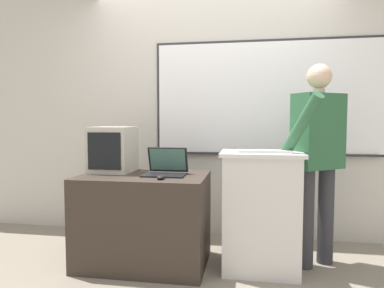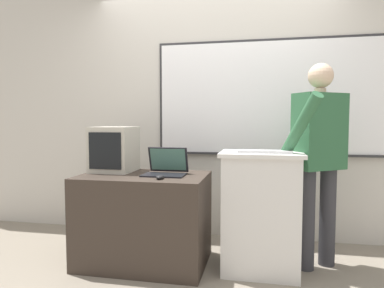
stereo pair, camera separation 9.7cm
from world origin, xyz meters
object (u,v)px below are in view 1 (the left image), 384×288
(person_presenter, at_px, (318,151))
(computer_mouse_by_laptop, at_px, (161,177))
(lectern_podium, at_px, (261,211))
(laptop, at_px, (166,166))
(crt_monitor, at_px, (113,149))
(wireless_keyboard, at_px, (265,151))
(side_desk, at_px, (144,219))

(person_presenter, distance_m, computer_mouse_by_laptop, 1.29)
(lectern_podium, bearing_deg, laptop, 178.58)
(lectern_podium, relative_size, crt_monitor, 2.41)
(laptop, bearing_deg, crt_monitor, 170.77)
(computer_mouse_by_laptop, bearing_deg, crt_monitor, 148.33)
(person_presenter, bearing_deg, wireless_keyboard, 173.00)
(lectern_podium, xyz_separation_m, wireless_keyboard, (0.03, -0.06, 0.49))
(computer_mouse_by_laptop, relative_size, crt_monitor, 0.25)
(crt_monitor, bearing_deg, side_desk, -22.04)
(side_desk, height_order, computer_mouse_by_laptop, computer_mouse_by_laptop)
(wireless_keyboard, relative_size, computer_mouse_by_laptop, 4.08)
(lectern_podium, bearing_deg, wireless_keyboard, -65.92)
(person_presenter, distance_m, crt_monitor, 1.74)
(lectern_podium, xyz_separation_m, side_desk, (-0.96, -0.03, -0.10))
(person_presenter, xyz_separation_m, laptop, (-1.24, -0.14, -0.13))
(wireless_keyboard, height_order, crt_monitor, crt_monitor)
(side_desk, distance_m, computer_mouse_by_laptop, 0.48)
(person_presenter, relative_size, computer_mouse_by_laptop, 16.64)
(person_presenter, relative_size, crt_monitor, 4.19)
(laptop, bearing_deg, lectern_podium, -1.42)
(side_desk, bearing_deg, computer_mouse_by_laptop, -43.84)
(laptop, distance_m, wireless_keyboard, 0.83)
(wireless_keyboard, bearing_deg, lectern_podium, 114.08)
(side_desk, relative_size, crt_monitor, 2.64)
(lectern_podium, height_order, wireless_keyboard, wireless_keyboard)
(laptop, relative_size, wireless_keyboard, 0.85)
(side_desk, height_order, wireless_keyboard, wireless_keyboard)
(computer_mouse_by_laptop, height_order, crt_monitor, crt_monitor)
(side_desk, relative_size, computer_mouse_by_laptop, 10.51)
(laptop, xyz_separation_m, computer_mouse_by_laptop, (0.02, -0.24, -0.05))
(lectern_podium, xyz_separation_m, crt_monitor, (-1.28, 0.10, 0.47))
(side_desk, height_order, person_presenter, person_presenter)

